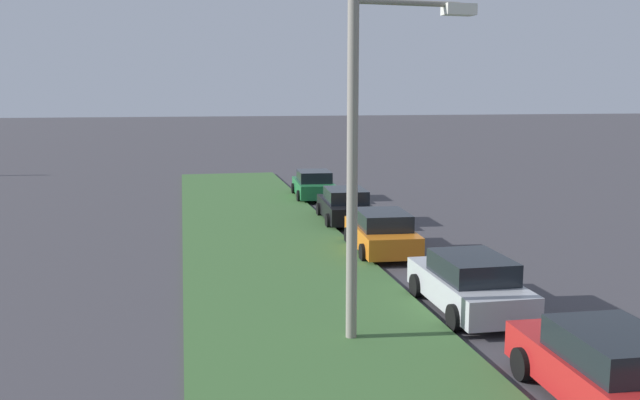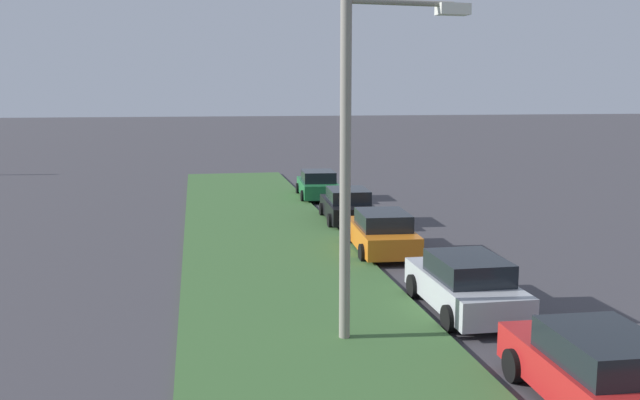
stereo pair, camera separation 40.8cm
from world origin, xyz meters
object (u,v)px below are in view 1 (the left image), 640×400
parked_car_silver (469,284)px  parked_car_red (609,370)px  streetlight (368,144)px  parked_car_black (345,206)px  parked_car_green (314,185)px  parked_car_orange (382,233)px

parked_car_silver → parked_car_red: bearing=-178.0°
streetlight → parked_car_black: bearing=-11.5°
parked_car_red → parked_car_green: size_ratio=0.99×
streetlight → parked_car_green: bearing=-7.6°
parked_car_black → streetlight: streetlight is taller
parked_car_orange → parked_car_black: size_ratio=1.00×
parked_car_silver → streetlight: size_ratio=0.57×
parked_car_red → parked_car_black: same height
parked_car_silver → parked_car_green: (18.91, 0.37, 0.00)m
parked_car_silver → parked_car_green: same height
parked_car_orange → parked_car_green: same height
parked_car_orange → streetlight: bearing=164.4°
parked_car_red → parked_car_green: (24.46, 0.54, 0.00)m
parked_car_silver → parked_car_black: bearing=1.8°
parked_car_orange → parked_car_black: (5.63, -0.05, 0.00)m
parked_car_red → parked_car_orange: (12.10, 0.52, 0.00)m
parked_car_silver → parked_car_green: size_ratio=0.98×
parked_car_red → parked_car_green: same height
parked_car_silver → parked_car_black: 12.19m
parked_car_green → parked_car_silver: bearing=-175.5°
parked_car_green → parked_car_black: bearing=-176.1°
parked_car_red → streetlight: 6.38m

